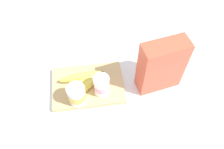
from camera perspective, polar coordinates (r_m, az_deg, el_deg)
The scene contains 6 objects.
ground_plane at distance 1.01m, azimuth -5.76°, elevation -2.97°, with size 2.40×2.40×0.00m, color white.
cutting_board at distance 1.00m, azimuth -5.81°, elevation -2.64°, with size 0.30×0.21×0.02m, color tan.
cereal_box at distance 0.93m, azimuth 11.81°, elevation 1.98°, with size 0.18×0.08×0.24m, color #D85138.
yogurt_cup_front at distance 0.93m, azimuth -2.52°, elevation -2.68°, with size 0.06×0.06×0.09m.
yogurt_cup_back at distance 0.92m, azimuth -8.53°, elevation -4.81°, with size 0.07×0.07×0.09m.
banana_bunch at distance 0.98m, azimuth -6.71°, elevation -1.56°, with size 0.20×0.15×0.04m.
Camera 1 is at (-0.03, 0.54, 0.85)m, focal length 37.86 mm.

